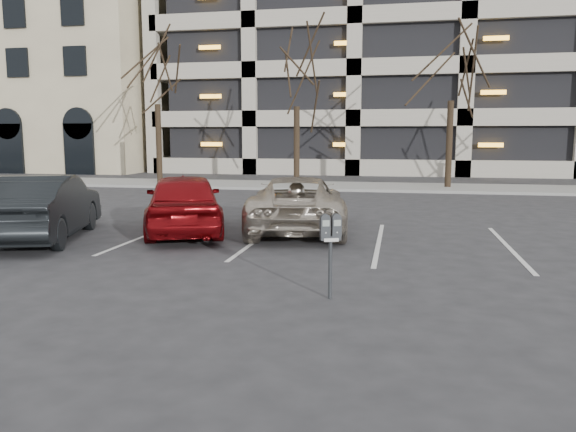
{
  "coord_description": "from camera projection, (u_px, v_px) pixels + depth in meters",
  "views": [
    {
      "loc": [
        1.81,
        -10.42,
        2.4
      ],
      "look_at": [
        -0.09,
        -0.81,
        1.01
      ],
      "focal_mm": 35.0,
      "sensor_mm": 36.0,
      "label": 1
    }
  ],
  "objects": [
    {
      "name": "car_red",
      "position": [
        184.0,
        203.0,
        13.91
      ],
      "size": [
        3.38,
        4.88,
        1.54
      ],
      "primitive_type": "imported",
      "rotation": [
        0.0,
        0.0,
        3.52
      ],
      "color": "maroon",
      "rests_on": "ground"
    },
    {
      "name": "ground",
      "position": [
        301.0,
        262.0,
        10.8
      ],
      "size": [
        140.0,
        140.0,
        0.0
      ],
      "primitive_type": "plane",
      "color": "#28282B",
      "rests_on": "ground"
    },
    {
      "name": "stall_lines",
      "position": [
        259.0,
        238.0,
        13.31
      ],
      "size": [
        16.9,
        5.2,
        0.0
      ],
      "color": "silver",
      "rests_on": "ground"
    },
    {
      "name": "suv_silver",
      "position": [
        297.0,
        204.0,
        14.29
      ],
      "size": [
        3.06,
        5.33,
        1.41
      ],
      "rotation": [
        0.0,
        0.0,
        3.29
      ],
      "color": "#BBB09F",
      "rests_on": "ground"
    },
    {
      "name": "car_silver",
      "position": [
        21.0,
        204.0,
        15.02
      ],
      "size": [
        2.47,
        4.47,
        1.22
      ],
      "primitive_type": "imported",
      "rotation": [
        0.0,
        0.0,
        2.95
      ],
      "color": "#B3B7BB",
      "rests_on": "ground"
    },
    {
      "name": "sidewalk",
      "position": [
        359.0,
        187.0,
        26.33
      ],
      "size": [
        80.0,
        4.0,
        0.12
      ],
      "primitive_type": "cube",
      "color": "gray",
      "rests_on": "ground"
    },
    {
      "name": "car_dark",
      "position": [
        43.0,
        207.0,
        13.06
      ],
      "size": [
        2.93,
        4.9,
        1.52
      ],
      "primitive_type": "imported",
      "rotation": [
        0.0,
        0.0,
        3.45
      ],
      "color": "black",
      "rests_on": "ground"
    },
    {
      "name": "office_building",
      "position": [
        17.0,
        71.0,
        44.19
      ],
      "size": [
        26.0,
        16.2,
        15.0
      ],
      "color": "tan",
      "rests_on": "ground"
    },
    {
      "name": "tree_b",
      "position": [
        297.0,
        56.0,
        26.06
      ],
      "size": [
        3.7,
        3.7,
        8.42
      ],
      "color": "black",
      "rests_on": "ground"
    },
    {
      "name": "tree_a",
      "position": [
        156.0,
        54.0,
        27.36
      ],
      "size": [
        3.88,
        3.88,
        8.83
      ],
      "color": "black",
      "rests_on": "ground"
    },
    {
      "name": "parking_meter",
      "position": [
        331.0,
        235.0,
        8.23
      ],
      "size": [
        0.34,
        0.23,
        1.25
      ],
      "rotation": [
        0.0,
        0.0,
        0.37
      ],
      "color": "black",
      "rests_on": "ground"
    },
    {
      "name": "tree_c",
      "position": [
        453.0,
        45.0,
        24.67
      ],
      "size": [
        3.89,
        3.89,
        8.83
      ],
      "color": "black",
      "rests_on": "ground"
    },
    {
      "name": "parking_garage",
      "position": [
        548.0,
        39.0,
        40.05
      ],
      "size": [
        52.0,
        20.0,
        19.0
      ],
      "color": "black",
      "rests_on": "ground"
    }
  ]
}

